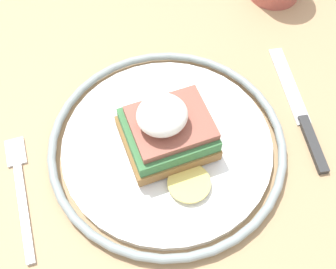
{
  "coord_description": "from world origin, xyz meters",
  "views": [
    {
      "loc": [
        -0.06,
        -0.23,
        1.19
      ],
      "look_at": [
        0.03,
        -0.0,
        0.79
      ],
      "focal_mm": 45.0,
      "sensor_mm": 36.0,
      "label": 1
    }
  ],
  "objects_px": {
    "plate": "(168,146)",
    "fork": "(21,190)",
    "sandwich": "(168,130)",
    "knife": "(301,116)"
  },
  "relations": [
    {
      "from": "sandwich",
      "to": "knife",
      "type": "bearing_deg",
      "value": -5.2
    },
    {
      "from": "sandwich",
      "to": "knife",
      "type": "distance_m",
      "value": 0.18
    },
    {
      "from": "fork",
      "to": "knife",
      "type": "bearing_deg",
      "value": -3.91
    },
    {
      "from": "plate",
      "to": "fork",
      "type": "height_order",
      "value": "plate"
    },
    {
      "from": "sandwich",
      "to": "fork",
      "type": "height_order",
      "value": "sandwich"
    },
    {
      "from": "fork",
      "to": "knife",
      "type": "distance_m",
      "value": 0.35
    },
    {
      "from": "knife",
      "to": "fork",
      "type": "bearing_deg",
      "value": 176.09
    },
    {
      "from": "plate",
      "to": "fork",
      "type": "distance_m",
      "value": 0.17
    },
    {
      "from": "fork",
      "to": "knife",
      "type": "xyz_separation_m",
      "value": [
        0.35,
        -0.02,
        0.0
      ]
    },
    {
      "from": "plate",
      "to": "sandwich",
      "type": "bearing_deg",
      "value": 97.53
    }
  ]
}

